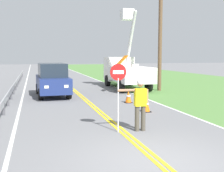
{
  "coord_description": "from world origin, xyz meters",
  "views": [
    {
      "loc": [
        -2.9,
        -6.22,
        2.61
      ],
      "look_at": [
        0.58,
        6.25,
        1.2
      ],
      "focal_mm": 45.3,
      "sensor_mm": 36.0,
      "label": 1
    }
  ],
  "objects": [
    {
      "name": "grass_verge_right",
      "position": [
        11.6,
        20.0,
        0.0
      ],
      "size": [
        16.0,
        110.0,
        0.01
      ],
      "primitive_type": "cube",
      "color": "#517F3D",
      "rests_on": "ground"
    },
    {
      "name": "edge_line_left",
      "position": [
        -3.6,
        20.0,
        0.01
      ],
      "size": [
        0.12,
        110.0,
        0.01
      ],
      "primitive_type": "cube",
      "color": "silver",
      "rests_on": "ground"
    },
    {
      "name": "utility_pole_near",
      "position": [
        6.09,
        12.94,
        4.2
      ],
      "size": [
        1.8,
        0.28,
        8.04
      ],
      "color": "brown",
      "rests_on": "ground"
    },
    {
      "name": "traffic_cone_mid",
      "position": [
        2.11,
        8.38,
        0.34
      ],
      "size": [
        0.4,
        0.4,
        0.7
      ],
      "color": "orange",
      "rests_on": "ground"
    },
    {
      "name": "edge_line_right",
      "position": [
        3.6,
        20.0,
        0.01
      ],
      "size": [
        0.12,
        110.0,
        0.01
      ],
      "primitive_type": "cube",
      "color": "silver",
      "rests_on": "ground"
    },
    {
      "name": "stop_sign_paddle",
      "position": [
        -0.17,
        2.8,
        1.71
      ],
      "size": [
        0.56,
        0.04,
        2.33
      ],
      "color": "silver",
      "rests_on": "ground"
    },
    {
      "name": "centerline_yellow_right",
      "position": [
        0.09,
        20.0,
        0.01
      ],
      "size": [
        0.11,
        110.0,
        0.01
      ],
      "primitive_type": "cube",
      "color": "yellow",
      "rests_on": "ground"
    },
    {
      "name": "ground_plane",
      "position": [
        0.0,
        0.0,
        0.0
      ],
      "size": [
        160.0,
        160.0,
        0.0
      ],
      "primitive_type": "plane",
      "color": "slate"
    },
    {
      "name": "guardrail_left_shoulder",
      "position": [
        -4.2,
        14.75,
        0.52
      ],
      "size": [
        0.1,
        32.0,
        0.71
      ],
      "color": "#9EA0A3",
      "rests_on": "ground"
    },
    {
      "name": "utility_bucket_truck",
      "position": [
        4.15,
        15.15,
        1.44
      ],
      "size": [
        2.83,
        6.87,
        6.11
      ],
      "color": "white",
      "rests_on": "ground"
    },
    {
      "name": "oncoming_suv_nearest",
      "position": [
        -1.74,
        12.15,
        1.06
      ],
      "size": [
        2.04,
        4.66,
        2.1
      ],
      "color": "navy",
      "rests_on": "ground"
    },
    {
      "name": "traffic_cone_lead",
      "position": [
        2.09,
        5.76,
        0.34
      ],
      "size": [
        0.4,
        0.4,
        0.7
      ],
      "color": "orange",
      "rests_on": "ground"
    },
    {
      "name": "centerline_yellow_left",
      "position": [
        -0.09,
        20.0,
        0.01
      ],
      "size": [
        0.11,
        110.0,
        0.01
      ],
      "primitive_type": "cube",
      "color": "yellow",
      "rests_on": "ground"
    },
    {
      "name": "flagger_worker",
      "position": [
        0.6,
        2.75,
        1.05
      ],
      "size": [
        1.09,
        0.27,
        1.83
      ],
      "color": "#474238",
      "rests_on": "ground"
    }
  ]
}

